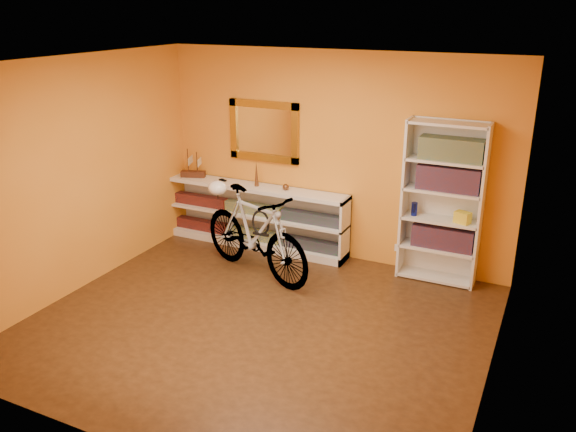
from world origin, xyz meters
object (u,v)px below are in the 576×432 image
at_px(console_unit, 255,216).
at_px(bookcase, 442,203).
at_px(bicycle, 255,233).
at_px(helmet, 218,188).

distance_m(console_unit, bookcase, 2.49).
distance_m(console_unit, bicycle, 0.91).
xyz_separation_m(bicycle, helmet, (-0.65, 0.24, 0.41)).
relative_size(bicycle, helmet, 7.61).
relative_size(bookcase, helmet, 7.94).
height_order(console_unit, helmet, helmet).
xyz_separation_m(bookcase, bicycle, (-2.00, -0.82, -0.41)).
bearing_deg(bicycle, helmet, 90.00).
relative_size(console_unit, bicycle, 1.43).
height_order(bookcase, bicycle, bookcase).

